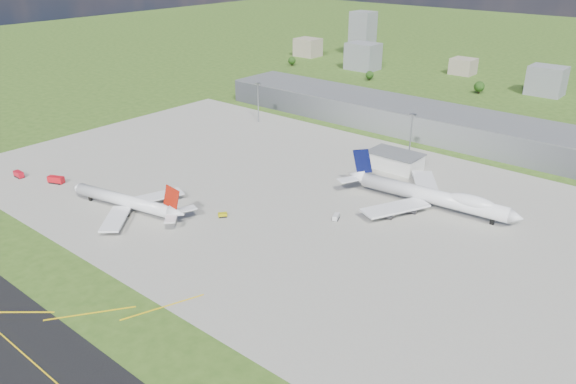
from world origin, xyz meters
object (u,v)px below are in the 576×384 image
Objects in this scene: airliner_blue_quad at (432,196)px; van_white_near at (336,217)px; airliner_red_twin at (128,202)px; tug_yellow at (223,215)px; crash_tender at (19,175)px; fire_truck at (56,180)px.

airliner_blue_quad is 44.47m from van_white_near.
airliner_red_twin is 14.60× the size of tug_yellow.
crash_tender reaches higher than tug_yellow.
van_white_near is at bearing 0.16° from fire_truck.
van_white_near is (127.64, 55.43, -0.53)m from fire_truck.
tug_yellow is at bearing -6.82° from fire_truck.
tug_yellow is at bearing -139.15° from airliner_blue_quad.
airliner_red_twin is 90.41m from van_white_near.
fire_truck is (-153.19, -91.53, -4.10)m from airliner_blue_quad.
tug_yellow is 48.42m from van_white_near.
tug_yellow is at bearing -159.19° from airliner_red_twin.
airliner_blue_quad reaches higher than fire_truck.
van_white_near is at bearing -15.39° from tug_yellow.
van_white_near is (-25.55, -36.11, -4.63)m from airliner_blue_quad.
crash_tender is at bearing 145.01° from tug_yellow.
airliner_blue_quad reaches higher than van_white_near.
airliner_blue_quad is 18.62× the size of tug_yellow.
fire_truck is 139.15m from van_white_near.
fire_truck is (-53.44, -3.88, -2.90)m from airliner_red_twin.
tug_yellow is (110.30, 34.41, -0.61)m from crash_tender.
crash_tender is 115.55m from tug_yellow.
airliner_red_twin is 132.80m from airliner_blue_quad.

